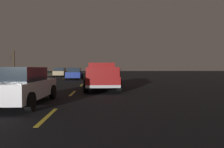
% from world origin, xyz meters
% --- Properties ---
extents(ground, '(144.00, 144.00, 0.00)m').
position_xyz_m(ground, '(27.00, 0.00, 0.00)').
color(ground, black).
extents(sidewalk_shoulder, '(108.00, 4.00, 0.12)m').
position_xyz_m(sidewalk_shoulder, '(27.00, 7.45, 0.06)').
color(sidewalk_shoulder, slate).
rests_on(sidewalk_shoulder, ground).
extents(lane_markings, '(108.00, 7.04, 0.01)m').
position_xyz_m(lane_markings, '(29.64, 3.09, 0.00)').
color(lane_markings, yellow).
rests_on(lane_markings, ground).
extents(pickup_truck, '(5.46, 2.35, 1.87)m').
position_xyz_m(pickup_truck, '(12.73, -3.49, 0.91)').
color(pickup_truck, maroon).
rests_on(pickup_truck, ground).
extents(sedan_blue, '(4.43, 2.06, 1.54)m').
position_xyz_m(sedan_blue, '(25.35, -0.03, 0.78)').
color(sedan_blue, navy).
rests_on(sedan_blue, ground).
extents(sedan_white, '(4.45, 2.11, 1.54)m').
position_xyz_m(sedan_white, '(6.74, -0.12, 0.78)').
color(sedan_white, silver).
rests_on(sedan_white, ground).
extents(sedan_tan, '(4.42, 2.05, 1.54)m').
position_xyz_m(sedan_tan, '(34.38, 3.49, 0.78)').
color(sedan_tan, '#9E845B').
rests_on(sedan_tan, ground).
extents(bare_tree_far, '(0.97, 0.94, 4.49)m').
position_xyz_m(bare_tree_far, '(34.85, 11.54, 2.38)').
color(bare_tree_far, '#423323').
rests_on(bare_tree_far, ground).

